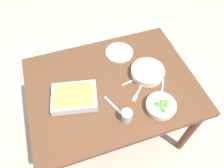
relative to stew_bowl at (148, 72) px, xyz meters
The scene contains 11 objects.
ground_plane 0.82m from the stew_bowl, behind, with size 6.00×6.00×0.00m, color #B2A899.
dining_table 0.30m from the stew_bowl, behind, with size 1.20×0.90×0.74m.
stew_bowl is the anchor object (origin of this frame).
broccoli_bowl 0.29m from the stew_bowl, 96.51° to the right, with size 0.20×0.20×0.07m.
baking_dish 0.56m from the stew_bowl, behind, with size 0.34×0.28×0.06m.
drink_cup 0.40m from the stew_bowl, 133.29° to the right, with size 0.07×0.07×0.08m.
side_plate 0.30m from the stew_bowl, 113.90° to the left, with size 0.22×0.22×0.01m, color white.
spoon_by_stew 0.10m from the stew_bowl, behind, with size 0.18×0.05×0.01m.
spoon_by_broccoli 0.18m from the stew_bowl, 78.75° to the right, with size 0.11×0.16×0.01m.
spoon_spare 0.37m from the stew_bowl, 148.30° to the right, with size 0.09×0.17×0.01m.
fork_on_table 0.18m from the stew_bowl, 135.26° to the right, with size 0.14×0.14×0.01m.
Camera 1 is at (-0.28, -0.83, 1.97)m, focal length 33.72 mm.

